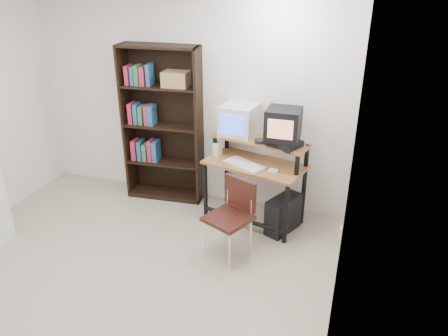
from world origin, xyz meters
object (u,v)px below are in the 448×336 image
(pc_tower, at_px, (283,214))
(school_chair, at_px, (233,210))
(computer_desk, at_px, (255,167))
(crt_tv, at_px, (283,124))
(bookshelf, at_px, (163,123))
(crt_monitor, at_px, (239,120))

(pc_tower, relative_size, school_chair, 0.55)
(computer_desk, bearing_deg, crt_tv, 16.91)
(pc_tower, distance_m, bookshelf, 1.85)
(school_chair, bearing_deg, crt_monitor, 126.81)
(computer_desk, distance_m, pc_tower, 0.62)
(crt_tv, xyz_separation_m, school_chair, (-0.33, -0.73, -0.72))
(crt_tv, distance_m, bookshelf, 1.57)
(crt_tv, bearing_deg, bookshelf, 170.50)
(pc_tower, bearing_deg, crt_tv, 143.68)
(crt_tv, xyz_separation_m, bookshelf, (-1.54, 0.24, -0.23))
(bookshelf, bearing_deg, pc_tower, -18.29)
(crt_monitor, bearing_deg, pc_tower, -21.02)
(bookshelf, bearing_deg, crt_tv, -13.35)
(school_chair, relative_size, bookshelf, 0.42)
(crt_monitor, xyz_separation_m, bookshelf, (-0.99, 0.06, -0.16))
(school_chair, bearing_deg, bookshelf, 165.04)
(computer_desk, height_order, bookshelf, bookshelf)
(crt_monitor, relative_size, crt_tv, 1.18)
(computer_desk, height_order, school_chair, computer_desk)
(pc_tower, bearing_deg, school_chair, -101.52)
(crt_monitor, height_order, bookshelf, bookshelf)
(crt_monitor, bearing_deg, school_chair, -70.00)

